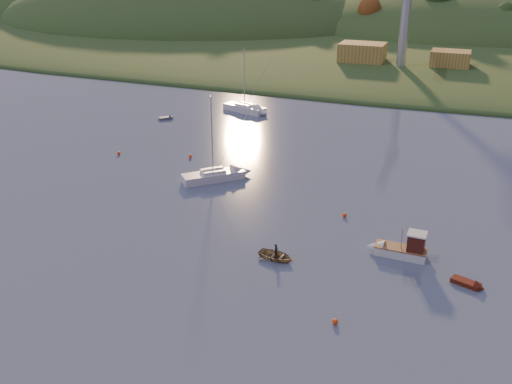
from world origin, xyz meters
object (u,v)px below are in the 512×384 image
(fishing_boat, at_px, (397,248))
(sailboat_near, at_px, (213,175))
(sailboat_far, at_px, (245,108))
(red_tender, at_px, (472,285))
(canoe, at_px, (276,256))
(grey_dinghy, at_px, (168,118))

(fishing_boat, distance_m, sailboat_near, 28.72)
(fishing_boat, height_order, sailboat_far, sailboat_far)
(sailboat_far, height_order, red_tender, sailboat_far)
(sailboat_far, distance_m, red_tender, 65.34)
(sailboat_far, bearing_deg, sailboat_near, -57.20)
(canoe, bearing_deg, red_tender, -75.40)
(red_tender, bearing_deg, sailboat_near, 175.30)
(fishing_boat, height_order, grey_dinghy, fishing_boat)
(sailboat_near, relative_size, red_tender, 3.53)
(canoe, xyz_separation_m, red_tender, (18.79, 1.61, -0.17))
(grey_dinghy, bearing_deg, canoe, -96.86)
(sailboat_far, bearing_deg, grey_dinghy, -121.81)
(fishing_boat, bearing_deg, grey_dinghy, -36.02)
(sailboat_far, relative_size, canoe, 3.22)
(sailboat_far, bearing_deg, red_tender, -31.33)
(fishing_boat, relative_size, red_tender, 1.86)
(sailboat_far, distance_m, canoe, 56.38)
(sailboat_near, height_order, sailboat_far, sailboat_far)
(sailboat_near, bearing_deg, canoe, -92.48)
(fishing_boat, distance_m, sailboat_far, 57.86)
(sailboat_far, distance_m, grey_dinghy, 14.81)
(fishing_boat, xyz_separation_m, red_tender, (7.49, -3.55, -0.64))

